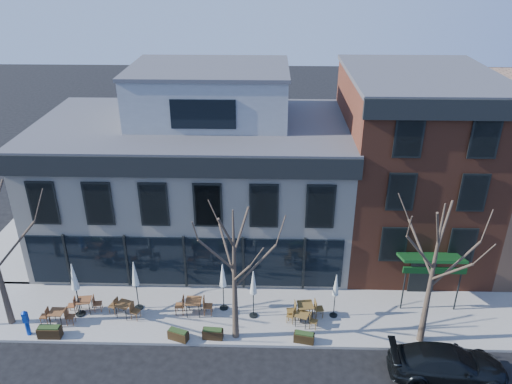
{
  "coord_description": "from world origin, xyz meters",
  "views": [
    {
      "loc": [
        4.52,
        -22.8,
        17.3
      ],
      "look_at": [
        3.83,
        2.0,
        5.18
      ],
      "focal_mm": 35.0,
      "sensor_mm": 36.0,
      "label": 1
    }
  ],
  "objects_px": {
    "cafe_set_0": "(57,316)",
    "umbrella_0": "(74,280)",
    "parked_sedan": "(448,364)",
    "call_box": "(26,322)"
  },
  "relations": [
    {
      "from": "parked_sedan",
      "to": "cafe_set_0",
      "type": "height_order",
      "value": "parked_sedan"
    },
    {
      "from": "parked_sedan",
      "to": "call_box",
      "type": "height_order",
      "value": "call_box"
    },
    {
      "from": "parked_sedan",
      "to": "umbrella_0",
      "type": "distance_m",
      "value": 18.19
    },
    {
      "from": "cafe_set_0",
      "to": "umbrella_0",
      "type": "bearing_deg",
      "value": 39.74
    },
    {
      "from": "umbrella_0",
      "to": "parked_sedan",
      "type": "bearing_deg",
      "value": -11.41
    },
    {
      "from": "parked_sedan",
      "to": "umbrella_0",
      "type": "height_order",
      "value": "umbrella_0"
    },
    {
      "from": "call_box",
      "to": "cafe_set_0",
      "type": "xyz_separation_m",
      "value": [
        1.16,
        0.81,
        -0.29
      ]
    },
    {
      "from": "umbrella_0",
      "to": "call_box",
      "type": "bearing_deg",
      "value": -142.82
    },
    {
      "from": "parked_sedan",
      "to": "call_box",
      "type": "xyz_separation_m",
      "value": [
        -19.8,
        2.04,
        0.17
      ]
    },
    {
      "from": "parked_sedan",
      "to": "call_box",
      "type": "bearing_deg",
      "value": 87.32
    }
  ]
}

